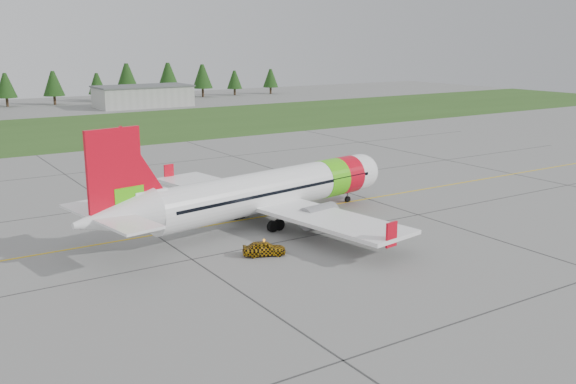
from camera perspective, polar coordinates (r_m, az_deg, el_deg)
ground at (r=60.11m, az=4.61°, el=-3.41°), size 320.00×320.00×0.00m
aircraft at (r=61.70m, az=-2.10°, el=0.02°), size 34.99×32.64×10.66m
follow_me_car at (r=52.62m, az=-2.15°, el=-3.82°), size 1.68×1.80×3.55m
grass_strip at (r=133.45m, az=-17.37°, el=5.34°), size 320.00×50.00×0.03m
taxi_guideline at (r=66.38m, az=0.41°, el=-1.73°), size 120.00×0.25×0.02m
hangar_east at (r=174.90m, az=-12.75°, el=8.25°), size 24.00×12.00×5.20m
treeline at (r=187.31m, az=-22.23°, el=8.66°), size 160.00×8.00×10.00m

